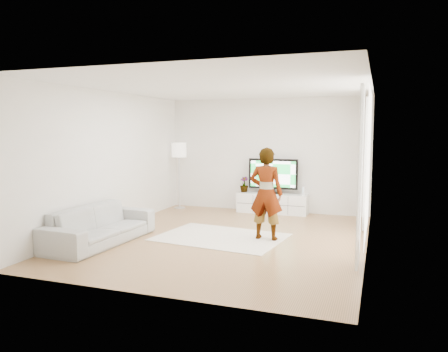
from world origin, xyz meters
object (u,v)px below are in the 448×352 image
(player, at_px, (266,194))
(sofa, at_px, (100,225))
(television, at_px, (273,175))
(rug, at_px, (221,237))
(media_console, at_px, (273,203))
(floor_lamp, at_px, (179,153))

(player, xyz_separation_m, sofa, (-2.73, -1.25, -0.53))
(television, bearing_deg, player, -79.47)
(television, xyz_separation_m, rug, (-0.35, -2.77, -0.94))
(media_console, relative_size, television, 1.41)
(media_console, height_order, player, player)
(television, distance_m, sofa, 4.52)
(rug, height_order, sofa, sofa)
(television, height_order, player, player)
(media_console, xyz_separation_m, rug, (-0.35, -2.74, -0.24))
(television, bearing_deg, rug, -97.22)
(television, relative_size, sofa, 0.54)
(media_console, xyz_separation_m, floor_lamp, (-2.43, -0.18, 1.20))
(player, relative_size, sofa, 0.75)
(media_console, bearing_deg, rug, -97.30)
(media_console, height_order, rug, media_console)
(television, bearing_deg, media_console, -90.00)
(rug, bearing_deg, sofa, -149.42)
(rug, xyz_separation_m, player, (0.84, 0.13, 0.86))
(media_console, height_order, television, television)
(rug, distance_m, floor_lamp, 3.60)
(television, xyz_separation_m, sofa, (-2.24, -3.88, -0.61))
(rug, bearing_deg, television, 82.78)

